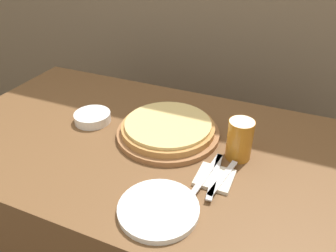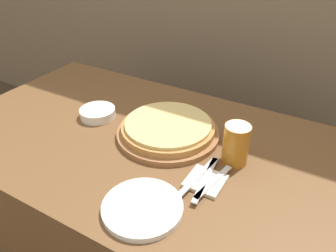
% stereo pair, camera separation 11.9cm
% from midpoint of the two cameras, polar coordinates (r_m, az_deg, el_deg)
% --- Properties ---
extents(dining_table, '(1.54, 0.87, 0.72)m').
position_cam_midpoint_polar(dining_table, '(1.42, -5.44, -14.71)').
color(dining_table, brown).
rests_on(dining_table, ground_plane).
extents(pizza_on_board, '(0.38, 0.38, 0.06)m').
position_cam_midpoint_polar(pizza_on_board, '(1.19, -2.84, -0.66)').
color(pizza_on_board, '#99663D').
rests_on(pizza_on_board, dining_table).
extents(beer_glass, '(0.08, 0.08, 0.14)m').
position_cam_midpoint_polar(beer_glass, '(1.07, 9.35, -2.21)').
color(beer_glass, '#B7701E').
rests_on(beer_glass, dining_table).
extents(dinner_plate, '(0.22, 0.22, 0.02)m').
position_cam_midpoint_polar(dinner_plate, '(0.92, -5.49, -14.36)').
color(dinner_plate, white).
rests_on(dinner_plate, dining_table).
extents(side_bowl, '(0.14, 0.14, 0.04)m').
position_cam_midpoint_polar(side_bowl, '(1.33, -15.52, 1.39)').
color(side_bowl, white).
rests_on(side_bowl, dining_table).
extents(napkin_stack, '(0.11, 0.11, 0.01)m').
position_cam_midpoint_polar(napkin_stack, '(1.01, 4.79, -9.10)').
color(napkin_stack, beige).
rests_on(napkin_stack, dining_table).
extents(fork, '(0.04, 0.22, 0.00)m').
position_cam_midpoint_polar(fork, '(1.01, 3.46, -8.38)').
color(fork, silver).
rests_on(fork, napkin_stack).
extents(dinner_knife, '(0.04, 0.22, 0.00)m').
position_cam_midpoint_polar(dinner_knife, '(1.01, 4.81, -8.74)').
color(dinner_knife, silver).
rests_on(dinner_knife, napkin_stack).
extents(spoon, '(0.05, 0.18, 0.00)m').
position_cam_midpoint_polar(spoon, '(1.00, 6.17, -9.09)').
color(spoon, silver).
rests_on(spoon, napkin_stack).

